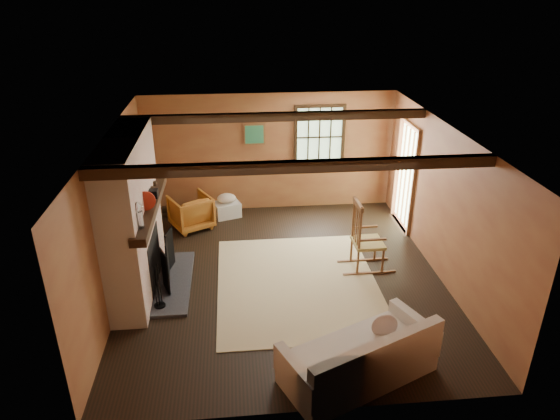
{
  "coord_description": "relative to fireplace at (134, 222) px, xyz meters",
  "views": [
    {
      "loc": [
        -0.72,
        -6.8,
        4.37
      ],
      "look_at": [
        -0.02,
        0.4,
        1.02
      ],
      "focal_mm": 32.0,
      "sensor_mm": 36.0,
      "label": 1
    }
  ],
  "objects": [
    {
      "name": "rocking_chair",
      "position": [
        3.58,
        0.18,
        -0.59
      ],
      "size": [
        0.89,
        0.51,
        1.22
      ],
      "rotation": [
        0.0,
        0.0,
        1.6
      ],
      "color": "tan",
      "rests_on": "ground"
    },
    {
      "name": "basket_pillow",
      "position": [
        1.33,
        2.4,
        -0.71
      ],
      "size": [
        0.43,
        0.38,
        0.19
      ],
      "primitive_type": "ellipsoid",
      "rotation": [
        0.0,
        0.0,
        -0.23
      ],
      "color": "beige",
      "rests_on": "laundry_basket"
    },
    {
      "name": "laundry_basket",
      "position": [
        1.33,
        2.4,
        -0.95
      ],
      "size": [
        0.59,
        0.52,
        0.3
      ],
      "primitive_type": "cube",
      "rotation": [
        0.0,
        0.0,
        0.32
      ],
      "color": "silver",
      "rests_on": "ground"
    },
    {
      "name": "sofa",
      "position": [
        2.92,
        -2.3,
        -0.83
      ],
      "size": [
        2.03,
        1.51,
        0.75
      ],
      "rotation": [
        0.0,
        0.0,
        0.42
      ],
      "color": "beige",
      "rests_on": "ground"
    },
    {
      "name": "fireplace",
      "position": [
        0.0,
        0.0,
        0.0
      ],
      "size": [
        1.02,
        2.3,
        2.4
      ],
      "color": "#A45C3F",
      "rests_on": "ground"
    },
    {
      "name": "armchair",
      "position": [
        0.65,
        1.96,
        -0.77
      ],
      "size": [
        0.96,
        0.97,
        0.66
      ],
      "primitive_type": "imported",
      "rotation": [
        0.0,
        0.0,
        -2.66
      ],
      "color": "#BF6026",
      "rests_on": "ground"
    },
    {
      "name": "ground",
      "position": [
        2.23,
        0.0,
        -1.1
      ],
      "size": [
        5.5,
        5.5,
        0.0
      ],
      "primitive_type": "plane",
      "color": "black",
      "rests_on": "ground"
    },
    {
      "name": "rug",
      "position": [
        2.43,
        -0.2,
        -1.1
      ],
      "size": [
        2.5,
        3.0,
        0.01
      ],
      "primitive_type": "cube",
      "color": "#CDAF89",
      "rests_on": "ground"
    },
    {
      "name": "room_envelope",
      "position": [
        2.45,
        0.26,
        0.53
      ],
      "size": [
        5.02,
        5.52,
        2.44
      ],
      "color": "#9B6137",
      "rests_on": "ground"
    },
    {
      "name": "firewood_pile",
      "position": [
        0.22,
        2.5,
        -0.99
      ],
      "size": [
        0.61,
        0.11,
        0.22
      ],
      "color": "#523723",
      "rests_on": "ground"
    }
  ]
}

